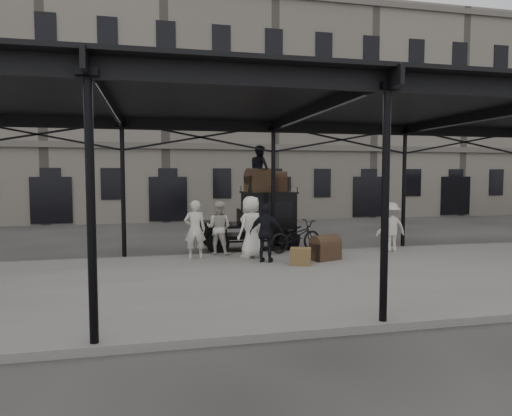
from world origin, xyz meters
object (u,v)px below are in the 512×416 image
(porter_official, at_px, (266,233))
(bicycle, at_px, (296,236))
(steamer_trunk_roof_near, at_px, (259,182))
(steamer_trunk_platform, at_px, (325,249))
(taxi, at_px, (260,218))
(porter_left, at_px, (195,230))

(porter_official, relative_size, bicycle, 0.86)
(steamer_trunk_roof_near, bearing_deg, bicycle, -73.92)
(porter_official, distance_m, bicycle, 2.16)
(porter_official, height_order, steamer_trunk_roof_near, steamer_trunk_roof_near)
(steamer_trunk_platform, bearing_deg, bicycle, 84.87)
(taxi, height_order, steamer_trunk_roof_near, steamer_trunk_roof_near)
(porter_official, xyz_separation_m, steamer_trunk_roof_near, (0.46, 2.89, 1.49))
(porter_left, bearing_deg, steamer_trunk_roof_near, -139.73)
(porter_official, distance_m, steamer_trunk_roof_near, 3.29)
(steamer_trunk_platform, bearing_deg, porter_official, 157.87)
(bicycle, bearing_deg, steamer_trunk_roof_near, 18.16)
(steamer_trunk_roof_near, bearing_deg, porter_official, -119.62)
(steamer_trunk_platform, bearing_deg, porter_left, 144.35)
(taxi, relative_size, steamer_trunk_roof_near, 3.71)
(bicycle, distance_m, steamer_trunk_platform, 1.70)
(taxi, distance_m, porter_official, 3.19)
(bicycle, bearing_deg, porter_official, 119.02)
(porter_left, xyz_separation_m, steamer_trunk_roof_near, (2.53, 1.88, 1.46))
(taxi, height_order, bicycle, taxi)
(taxi, distance_m, bicycle, 1.88)
(porter_left, distance_m, steamer_trunk_roof_near, 3.48)
(porter_left, relative_size, steamer_trunk_platform, 2.08)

